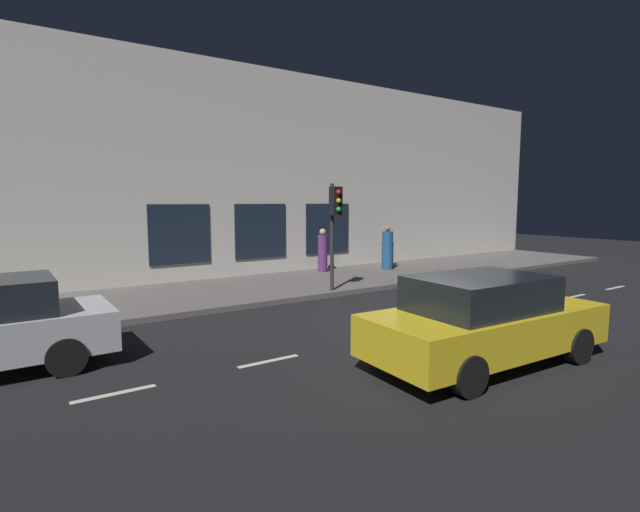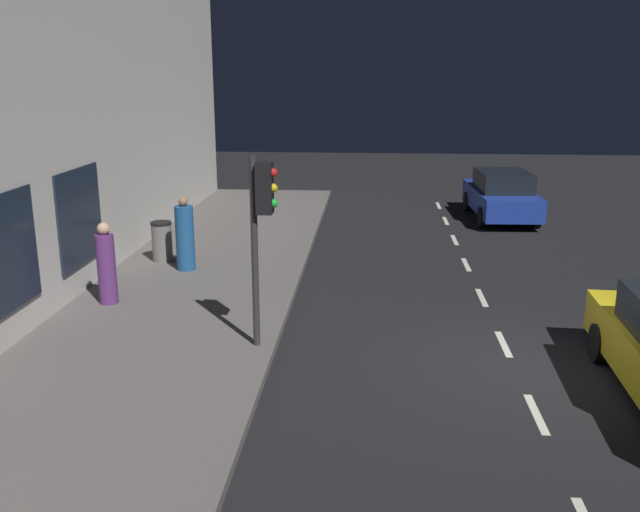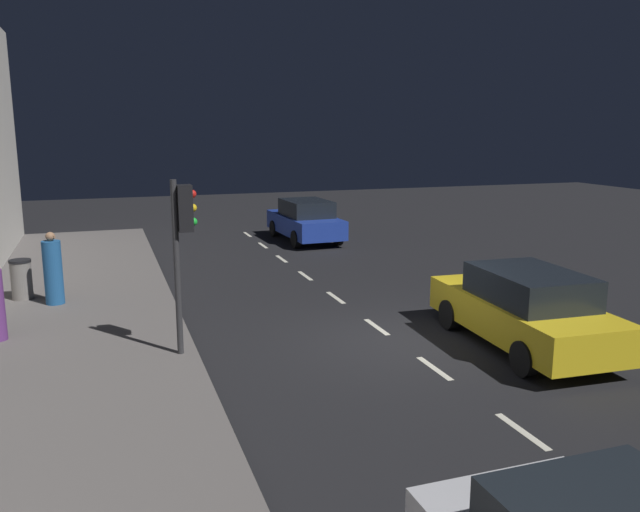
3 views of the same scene
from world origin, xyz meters
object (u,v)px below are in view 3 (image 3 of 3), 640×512
(parked_car_2, at_px, (524,308))
(trash_bin, at_px, (21,279))
(parked_car_1, at_px, (305,220))
(pedestrian_0, at_px, (53,271))
(traffic_light, at_px, (183,229))

(parked_car_2, bearing_deg, trash_bin, 148.76)
(parked_car_2, relative_size, trash_bin, 4.69)
(parked_car_1, distance_m, pedestrian_0, 11.10)
(parked_car_1, bearing_deg, parked_car_2, -90.36)
(traffic_light, distance_m, pedestrian_0, 5.37)
(traffic_light, xyz_separation_m, pedestrian_0, (2.56, -4.47, -1.55))
(traffic_light, xyz_separation_m, parked_car_1, (-5.98, -11.56, -1.70))
(pedestrian_0, relative_size, trash_bin, 1.77)
(parked_car_2, bearing_deg, pedestrian_0, 149.61)
(trash_bin, bearing_deg, parked_car_2, 146.01)
(pedestrian_0, bearing_deg, parked_car_2, 92.24)
(parked_car_1, xyz_separation_m, trash_bin, (9.32, 6.37, -0.15))
(traffic_light, height_order, pedestrian_0, traffic_light)
(pedestrian_0, bearing_deg, parked_car_1, 165.12)
(parked_car_1, height_order, parked_car_2, same)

